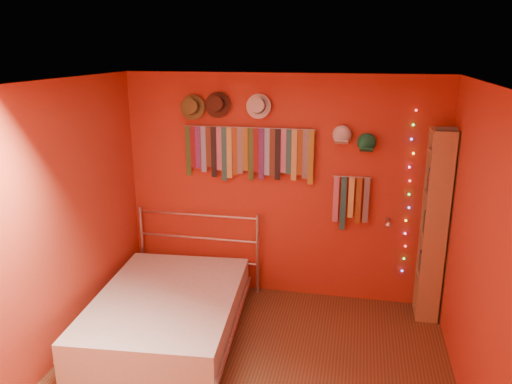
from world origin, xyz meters
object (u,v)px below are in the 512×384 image
Objects in this scene: reading_lamp at (388,224)px; bed at (168,312)px; tie_rack at (248,151)px; bookshelf at (439,225)px.

bed is (-2.11, -0.88, -0.78)m from reading_lamp.
tie_rack is 1.67m from reading_lamp.
bookshelf reaches higher than tie_rack.
tie_rack is at bearing 55.47° from bed.
tie_rack reaches higher than bed.
bookshelf is at bearing -4.40° from tie_rack.
reading_lamp is (1.52, -0.16, -0.67)m from tie_rack.
tie_rack is 5.08× the size of reading_lamp.
bed is at bearing -157.38° from reading_lamp.
tie_rack is 1.88m from bed.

